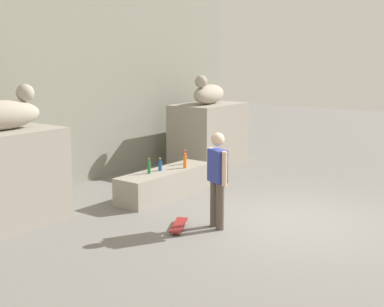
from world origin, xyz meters
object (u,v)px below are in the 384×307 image
object	(u,v)px
skater	(217,176)
bottle_orange	(185,162)
bottle_red	(185,158)
bottle_blue	(160,165)
statue_reclining_right	(209,93)
skateboard	(179,225)
bottle_green	(149,167)

from	to	relation	value
skater	bottle_orange	size ratio (longest dim) A/B	5.11
bottle_red	bottle_blue	world-z (taller)	bottle_red
statue_reclining_right	skateboard	world-z (taller)	statue_reclining_right
bottle_red	bottle_blue	xyz separation A→B (m)	(-0.83, 0.02, -0.03)
skater	bottle_blue	distance (m)	2.32
statue_reclining_right	bottle_red	bearing A→B (deg)	11.18
bottle_red	skater	bearing A→B (deg)	-130.82
skater	bottle_blue	size ratio (longest dim) A/B	6.16
skateboard	bottle_green	bearing A→B (deg)	-152.18
statue_reclining_right	bottle_blue	size ratio (longest dim) A/B	6.21
statue_reclining_right	bottle_red	distance (m)	2.90
bottle_orange	bottle_blue	bearing A→B (deg)	153.89
skater	bottle_red	xyz separation A→B (m)	(1.80, 2.08, -0.22)
skater	bottle_blue	xyz separation A→B (m)	(0.96, 2.10, -0.25)
bottle_blue	bottle_red	bearing A→B (deg)	-1.50
skater	skateboard	size ratio (longest dim) A/B	2.09
bottle_red	bottle_blue	size ratio (longest dim) A/B	1.19
skateboard	bottle_orange	xyz separation A→B (m)	(1.92, 1.35, 0.64)
statue_reclining_right	skateboard	distance (m)	5.65
statue_reclining_right	bottle_blue	distance (m)	3.62
statue_reclining_right	bottle_orange	size ratio (longest dim) A/B	5.15
statue_reclining_right	bottle_blue	bearing A→B (deg)	5.17
statue_reclining_right	bottle_green	world-z (taller)	statue_reclining_right
bottle_red	bottle_green	xyz separation A→B (m)	(-1.17, 0.03, -0.01)
statue_reclining_right	bottle_orange	world-z (taller)	statue_reclining_right
bottle_orange	bottle_blue	xyz separation A→B (m)	(-0.53, 0.26, -0.03)
skateboard	bottle_orange	bearing A→B (deg)	-173.87
statue_reclining_right	bottle_blue	world-z (taller)	statue_reclining_right
statue_reclining_right	skater	size ratio (longest dim) A/B	1.01
skateboard	bottle_blue	xyz separation A→B (m)	(1.40, 1.60, 0.61)
skater	skateboard	distance (m)	1.08
bottle_orange	bottle_red	xyz separation A→B (m)	(0.31, 0.24, -0.00)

